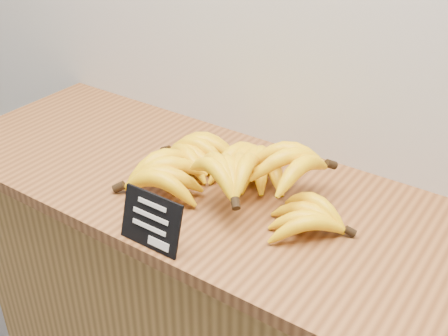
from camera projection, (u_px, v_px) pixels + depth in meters
counter_top at (237, 199)px, 1.25m from camera, size 1.54×0.54×0.03m
chalkboard_sign at (151, 221)px, 1.07m from camera, size 0.14×0.04×0.11m
banana_pile at (236, 172)px, 1.23m from camera, size 0.54×0.35×0.12m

